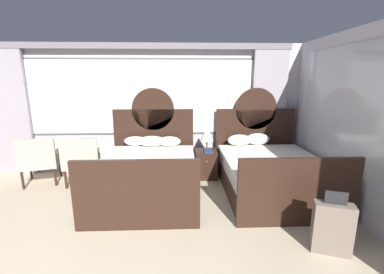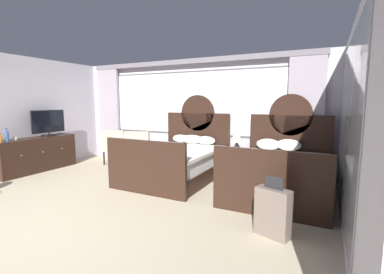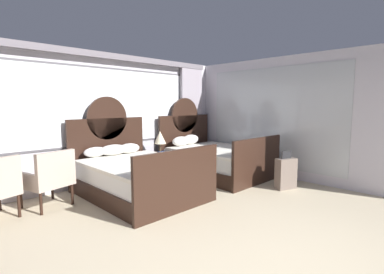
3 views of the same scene
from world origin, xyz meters
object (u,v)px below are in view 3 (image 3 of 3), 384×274
bed_near_window (137,175)px  bed_near_mirror (215,159)px  book_on_nightstand (164,152)px  suitcase_on_floor (286,173)px  armchair_by_window_left (49,177)px  nightstand_between_beds (160,165)px  table_lamp_on_nightstand (160,138)px

bed_near_window → bed_near_mirror: same height
bed_near_window → book_on_nightstand: (1.12, 0.60, 0.20)m
suitcase_on_floor → book_on_nightstand: bearing=117.5°
book_on_nightstand → armchair_by_window_left: (-2.46, -0.13, -0.09)m
bed_near_mirror → nightstand_between_beds: (-1.07, 0.70, -0.09)m
book_on_nightstand → suitcase_on_floor: (1.19, -2.30, -0.28)m
bed_near_window → nightstand_between_beds: size_ratio=3.94×
table_lamp_on_nightstand → suitcase_on_floor: (1.22, -2.40, -0.60)m
bed_near_mirror → table_lamp_on_nightstand: bed_near_mirror is taller
book_on_nightstand → suitcase_on_floor: size_ratio=0.34×
book_on_nightstand → armchair_by_window_left: 2.46m
table_lamp_on_nightstand → book_on_nightstand: size_ratio=1.89×
nightstand_between_beds → suitcase_on_floor: suitcase_on_floor is taller
bed_near_mirror → book_on_nightstand: bed_near_mirror is taller
table_lamp_on_nightstand → armchair_by_window_left: size_ratio=0.53×
table_lamp_on_nightstand → suitcase_on_floor: size_ratio=0.65×
suitcase_on_floor → bed_near_mirror: bearing=95.6°
bed_near_mirror → nightstand_between_beds: size_ratio=3.94×
bed_near_mirror → table_lamp_on_nightstand: bearing=146.0°
table_lamp_on_nightstand → armchair_by_window_left: bearing=-174.4°
bed_near_window → table_lamp_on_nightstand: bed_near_window is taller
bed_near_mirror → bed_near_window: bearing=179.8°
nightstand_between_beds → table_lamp_on_nightstand: (0.02, 0.02, 0.63)m
book_on_nightstand → suitcase_on_floor: bearing=-62.5°
bed_near_mirror → table_lamp_on_nightstand: (-1.05, 0.71, 0.53)m
nightstand_between_beds → armchair_by_window_left: 2.43m
nightstand_between_beds → table_lamp_on_nightstand: table_lamp_on_nightstand is taller
bed_near_mirror → suitcase_on_floor: bearing=-84.4°
book_on_nightstand → bed_near_mirror: bearing=-30.6°
table_lamp_on_nightstand → book_on_nightstand: (0.03, -0.10, -0.33)m
bed_near_mirror → armchair_by_window_left: (-3.49, 0.48, 0.12)m
suitcase_on_floor → armchair_by_window_left: bearing=149.3°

